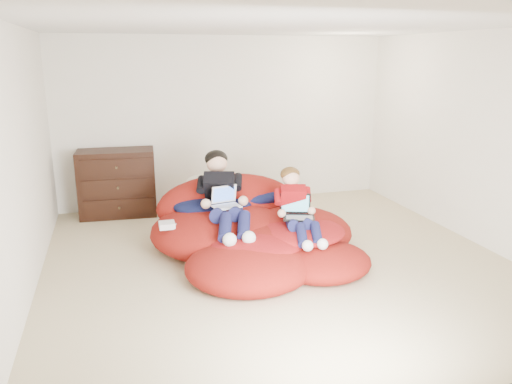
% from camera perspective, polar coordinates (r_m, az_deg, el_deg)
% --- Properties ---
extents(room_shell, '(5.10, 5.10, 2.77)m').
position_cam_1_polar(room_shell, '(5.53, 2.51, -5.77)').
color(room_shell, '#C2B28A').
rests_on(room_shell, ground).
extents(dresser, '(1.08, 0.62, 0.94)m').
position_cam_1_polar(dresser, '(7.31, -15.55, 1.01)').
color(dresser, black).
rests_on(dresser, ground).
extents(beanbag_pile, '(2.34, 2.33, 0.87)m').
position_cam_1_polar(beanbag_pile, '(5.78, -0.58, -4.47)').
color(beanbag_pile, maroon).
rests_on(beanbag_pile, ground).
extents(cream_pillow, '(0.45, 0.29, 0.29)m').
position_cam_1_polar(cream_pillow, '(6.35, -6.24, 0.73)').
color(cream_pillow, beige).
rests_on(cream_pillow, beanbag_pile).
extents(older_boy, '(0.47, 1.29, 0.79)m').
position_cam_1_polar(older_boy, '(5.69, -3.79, -0.04)').
color(older_boy, black).
rests_on(older_boy, beanbag_pile).
extents(younger_boy, '(0.37, 0.93, 0.70)m').
position_cam_1_polar(younger_boy, '(5.49, 4.64, -1.45)').
color(younger_boy, '#9C0D11').
rests_on(younger_boy, beanbag_pile).
extents(laptop_white, '(0.33, 0.31, 0.22)m').
position_cam_1_polar(laptop_white, '(5.59, -3.51, -1.02)').
color(laptop_white, silver).
rests_on(laptop_white, older_boy).
extents(laptop_black, '(0.40, 0.37, 0.25)m').
position_cam_1_polar(laptop_black, '(5.48, 4.74, -2.21)').
color(laptop_black, black).
rests_on(laptop_black, younger_boy).
extents(power_adapter, '(0.17, 0.17, 0.06)m').
position_cam_1_polar(power_adapter, '(5.55, -10.14, -3.74)').
color(power_adapter, silver).
rests_on(power_adapter, beanbag_pile).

